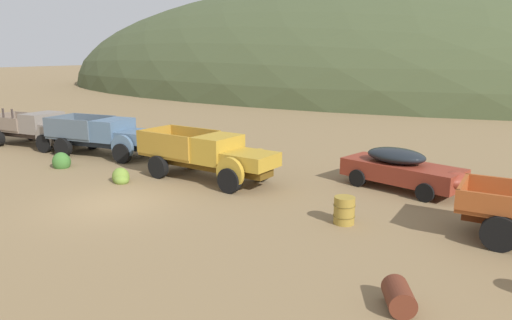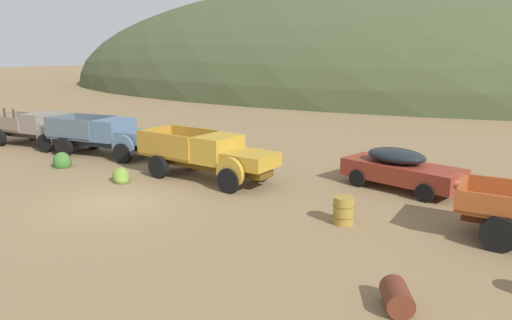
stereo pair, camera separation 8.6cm
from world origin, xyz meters
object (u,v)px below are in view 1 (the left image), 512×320
object	(u,v)px
truck_mustard	(215,157)
oil_drum_spare	(399,296)
truck_primer_gray	(42,129)
oil_drum_foreground	(344,210)
car_rust_red	(405,169)
truck_chalk_blue	(111,136)

from	to	relation	value
truck_mustard	oil_drum_spare	size ratio (longest dim) A/B	5.95
truck_primer_gray	oil_drum_spare	bearing A→B (deg)	-22.39
truck_mustard	oil_drum_foreground	world-z (taller)	truck_mustard
oil_drum_foreground	oil_drum_spare	bearing A→B (deg)	-55.61
car_rust_red	oil_drum_foreground	size ratio (longest dim) A/B	5.84
truck_chalk_blue	car_rust_red	xyz separation A→B (m)	(14.16, 1.78, -0.20)
truck_primer_gray	oil_drum_foreground	distance (m)	19.02
truck_mustard	oil_drum_foreground	distance (m)	6.61
oil_drum_spare	oil_drum_foreground	bearing A→B (deg)	124.39
truck_chalk_blue	oil_drum_foreground	xyz separation A→B (m)	(13.57, -2.88, -0.59)
truck_chalk_blue	oil_drum_spare	bearing A→B (deg)	-31.67
oil_drum_foreground	oil_drum_spare	distance (m)	4.96
truck_primer_gray	truck_chalk_blue	bearing A→B (deg)	-1.83
truck_primer_gray	truck_chalk_blue	xyz separation A→B (m)	(5.26, 0.32, 0.01)
truck_mustard	oil_drum_spare	distance (m)	10.91
truck_mustard	oil_drum_spare	world-z (taller)	truck_mustard
oil_drum_foreground	car_rust_red	bearing A→B (deg)	82.81
car_rust_red	oil_drum_spare	size ratio (longest dim) A/B	4.73
truck_primer_gray	oil_drum_foreground	world-z (taller)	truck_primer_gray
truck_primer_gray	oil_drum_spare	size ratio (longest dim) A/B	6.02
truck_mustard	oil_drum_foreground	bearing A→B (deg)	-13.65
truck_primer_gray	oil_drum_foreground	xyz separation A→B (m)	(18.83, -2.56, -0.58)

